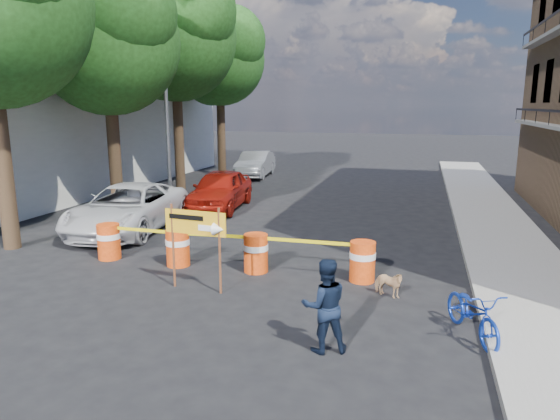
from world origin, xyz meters
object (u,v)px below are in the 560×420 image
Objects in this scene: pedestrian at (325,305)px; suv_white at (128,208)px; detour_sign at (203,230)px; sedan_silver at (256,164)px; dog at (388,284)px; barrel_mid_right at (256,252)px; bicycle at (475,289)px; barrel_far_left at (109,241)px; barrel_mid_left at (178,247)px; sedan_red at (220,190)px; barrel_far_right at (362,261)px.

suv_white is at bearing -62.18° from pedestrian.
detour_sign is 0.44× the size of sedan_silver.
dog is 0.13× the size of suv_white.
barrel_mid_right is 3.18m from dog.
bicycle is (5.21, -0.72, -0.48)m from detour_sign.
pedestrian is (6.16, -3.28, 0.29)m from barrel_far_left.
pedestrian is 2.57m from bicycle.
bicycle is at bearing -2.50° from detour_sign.
suv_white is (-3.07, 2.70, 0.24)m from barrel_mid_left.
sedan_red is (-1.63, 6.56, 0.26)m from barrel_mid_left.
barrel_far_right is at bearing 109.85° from bicycle.
sedan_red reaches higher than barrel_mid_right.
pedestrian reaches higher than sedan_red.
sedan_red reaches higher than sedan_silver.
barrel_far_left and barrel_far_right have the same top height.
sedan_red is at bearing 119.02° from barrel_mid_right.
detour_sign reaches higher than suv_white.
barrel_far_left is 0.18× the size of suv_white.
barrel_mid_left is 5.10m from dog.
detour_sign reaches higher than sedan_silver.
suv_white reaches higher than barrel_far_right.
barrel_mid_left is (1.94, -0.02, 0.00)m from barrel_far_left.
barrel_far_left is at bearing -179.08° from barrel_mid_right.
pedestrian is at bearing -73.90° from sedan_silver.
barrel_mid_left is at bearing 138.73° from bicycle.
sedan_red reaches higher than barrel_far_left.
sedan_silver is (-1.44, 8.45, -0.04)m from sedan_red.
barrel_far_right is 3.09m from bicycle.
suv_white is at bearing 138.68° from barrel_mid_left.
bicycle is at bearing -25.74° from barrel_mid_right.
barrel_far_left is 2.91m from suv_white.
pedestrian is at bearing -64.56° from sedan_red.
barrel_far_right is at bearing -68.93° from sedan_silver.
suv_white reaches higher than barrel_mid_left.
detour_sign reaches higher than barrel_mid_left.
suv_white is at bearing 91.08° from dog.
barrel_mid_right is 0.53× the size of bicycle.
barrel_mid_left is 0.18× the size of suv_white.
bicycle is (2.30, 1.14, 0.09)m from pedestrian.
bicycle is at bearing -110.69° from dog.
detour_sign is (-3.11, -1.52, 0.86)m from barrel_far_right.
bicycle is (2.10, -2.24, 0.38)m from barrel_far_right.
dog is at bearing -28.86° from suv_white.
pedestrian is (-0.20, -3.38, 0.29)m from barrel_far_right.
sedan_red is at bearing -85.99° from sedan_silver.
barrel_far_left is 1.00× the size of barrel_mid_left.
sedan_silver reaches higher than barrel_mid_right.
barrel_far_right is at bearing 61.55° from dog.
barrel_mid_left is 1.97m from barrel_mid_right.
detour_sign is at bearing -80.68° from sedan_silver.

